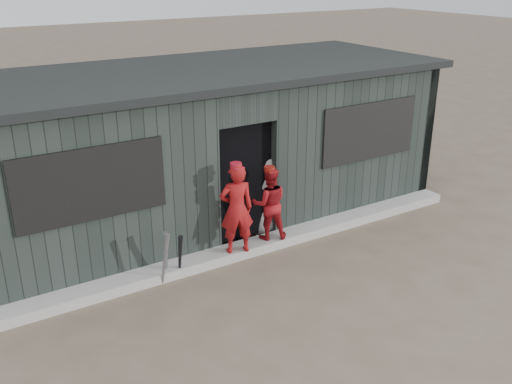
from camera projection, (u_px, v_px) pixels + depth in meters
ground at (327, 305)px, 7.57m from camera, size 80.00×80.00×0.00m
curb at (255, 246)px, 8.97m from camera, size 8.00×0.36×0.15m
bat_left at (165, 259)px, 7.85m from camera, size 0.14×0.26×0.84m
bat_mid at (166, 255)px, 8.03m from camera, size 0.11×0.22×0.79m
bat_right at (180, 256)px, 8.05m from camera, size 0.13×0.30×0.74m
player_red_left at (237, 209)px, 8.40m from camera, size 0.58×0.45×1.39m
player_red_right at (269, 203)px, 8.88m from camera, size 0.69×0.63×1.17m
player_grey_back at (265, 195)px, 9.34m from camera, size 0.75×0.58×1.38m
dugout at (204, 145)px, 9.85m from camera, size 8.30×3.30×2.62m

